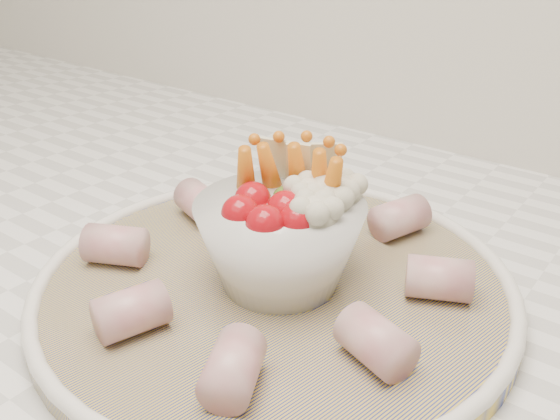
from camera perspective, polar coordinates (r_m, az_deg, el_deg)
The scene contains 3 objects.
serving_platter at distance 0.50m, azimuth -0.49°, elevation -6.72°, with size 0.44×0.44×0.02m.
veggie_bowl at distance 0.47m, azimuth 0.39°, elevation -2.07°, with size 0.13×0.13×0.11m.
cured_meat_rolls at distance 0.49m, azimuth -0.51°, elevation -4.65°, with size 0.29×0.30×0.03m.
Camera 1 is at (0.32, 1.04, 1.21)m, focal length 40.00 mm.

